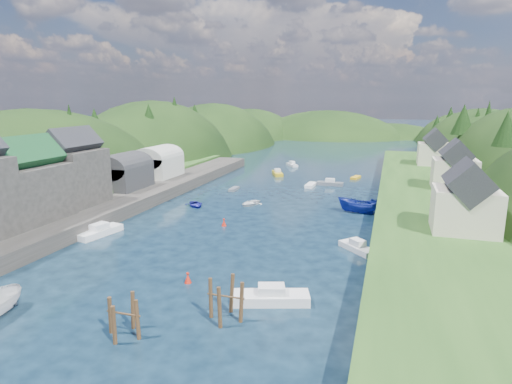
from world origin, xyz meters
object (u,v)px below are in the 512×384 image
(piling_cluster_near, at_px, (124,321))
(piling_cluster_far, at_px, (226,303))
(channel_buoy_near, at_px, (188,278))
(channel_buoy_far, at_px, (224,223))

(piling_cluster_near, distance_m, piling_cluster_far, 7.84)
(channel_buoy_near, xyz_separation_m, channel_buoy_far, (-3.66, 18.59, 0.00))
(piling_cluster_near, distance_m, channel_buoy_near, 9.99)
(piling_cluster_near, xyz_separation_m, piling_cluster_far, (6.35, 4.59, 0.16))
(channel_buoy_far, bearing_deg, channel_buoy_near, -78.86)
(channel_buoy_near, bearing_deg, piling_cluster_far, -41.56)
(piling_cluster_near, distance_m, channel_buoy_far, 28.75)
(piling_cluster_far, xyz_separation_m, channel_buoy_far, (-9.72, 23.95, -0.92))
(piling_cluster_near, height_order, piling_cluster_far, piling_cluster_far)
(channel_buoy_near, relative_size, channel_buoy_far, 1.00)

